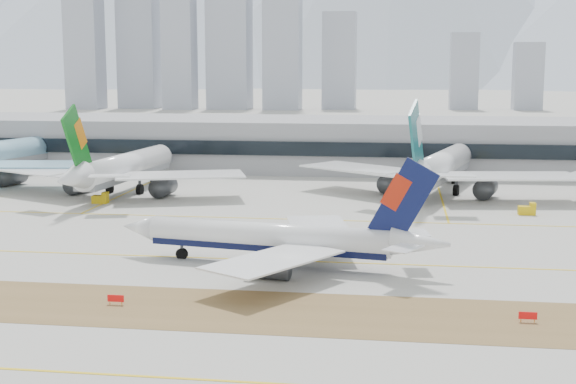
# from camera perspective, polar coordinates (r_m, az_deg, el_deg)

# --- Properties ---
(ground) EXTENTS (3000.00, 3000.00, 0.00)m
(ground) POSITION_cam_1_polar(r_m,az_deg,el_deg) (133.76, -1.19, -4.36)
(ground) COLOR #A3A099
(ground) RESTS_ON ground
(apron_markings) EXTENTS (360.00, 122.22, 0.06)m
(apron_markings) POSITION_cam_1_polar(r_m,az_deg,el_deg) (83.28, -7.31, -12.76)
(apron_markings) COLOR brown
(apron_markings) RESTS_ON ground
(taxiing_airliner) EXTENTS (53.27, 45.81, 17.97)m
(taxiing_airliner) POSITION_cam_1_polar(r_m,az_deg,el_deg) (123.98, -0.59, -3.36)
(taxiing_airliner) COLOR white
(taxiing_airliner) RESTS_ON ground
(widebody_eva) EXTENTS (64.90, 63.66, 23.19)m
(widebody_eva) POSITION_cam_1_polar(r_m,az_deg,el_deg) (198.14, -11.71, 1.61)
(widebody_eva) COLOR white
(widebody_eva) RESTS_ON ground
(widebody_cathay) EXTENTS (65.95, 65.81, 24.27)m
(widebody_cathay) POSITION_cam_1_polar(r_m,az_deg,el_deg) (196.43, 10.66, 1.66)
(widebody_cathay) COLOR white
(widebody_cathay) RESTS_ON ground
(terminal) EXTENTS (280.00, 43.10, 15.00)m
(terminal) POSITION_cam_1_polar(r_m,az_deg,el_deg) (245.33, 3.13, 3.46)
(terminal) COLOR gray
(terminal) RESTS_ON ground
(hold_sign_left) EXTENTS (2.20, 0.15, 1.35)m
(hold_sign_left) POSITION_cam_1_polar(r_m,az_deg,el_deg) (107.31, -12.16, -7.42)
(hold_sign_left) COLOR red
(hold_sign_left) RESTS_ON ground
(hold_sign_right) EXTENTS (2.20, 0.15, 1.35)m
(hold_sign_right) POSITION_cam_1_polar(r_m,az_deg,el_deg) (102.18, 16.69, -8.43)
(hold_sign_right) COLOR red
(hold_sign_right) RESTS_ON ground
(gse_c) EXTENTS (3.55, 2.00, 2.60)m
(gse_c) POSITION_cam_1_polar(r_m,az_deg,el_deg) (175.01, 16.66, -1.22)
(gse_c) COLOR gold
(gse_c) RESTS_ON ground
(gse_b) EXTENTS (3.55, 2.00, 2.60)m
(gse_b) POSITION_cam_1_polar(r_m,az_deg,el_deg) (186.72, -13.16, -0.47)
(gse_b) COLOR gold
(gse_b) RESTS_ON ground
(city_skyline) EXTENTS (342.00, 49.80, 140.00)m
(city_skyline) POSITION_cam_1_polar(r_m,az_deg,el_deg) (596.09, -4.39, 10.70)
(city_skyline) COLOR #969BAA
(city_skyline) RESTS_ON ground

